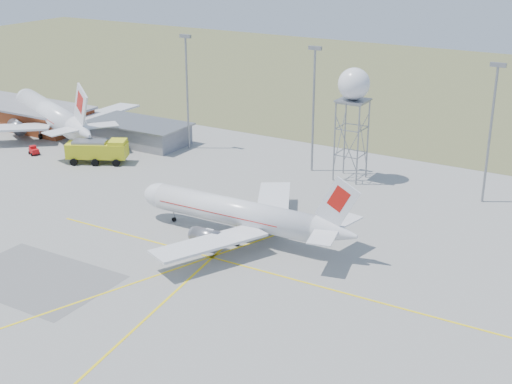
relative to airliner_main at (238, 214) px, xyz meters
The scene contains 11 objects.
grass_strip 103.32m from the airliner_main, 86.58° to the left, with size 400.00×120.00×0.03m, color #556235.
building_orange 73.28m from the airliner_main, 159.98° to the left, with size 33.00×12.00×4.30m.
building_grey 47.38m from the airliner_main, 145.11° to the left, with size 19.00×10.00×3.90m.
mast_a 41.89m from the airliner_main, 134.76° to the left, with size 2.20×0.50×20.50m.
mast_b 30.62m from the airliner_main, 97.54° to the left, with size 2.20×0.50×20.50m.
mast_c 38.81m from the airliner_main, 50.29° to the left, with size 2.20×0.50×20.50m.
airliner_main is the anchor object (origin of this frame).
airliner_far 61.14m from the airliner_main, 158.14° to the left, with size 36.44×33.86×13.13m.
radar_tower 29.41m from the airliner_main, 83.52° to the left, with size 4.94×4.94×17.90m.
fire_truck 39.58m from the airliner_main, 159.04° to the left, with size 10.66×7.70×4.09m.
baggage_tug 51.65m from the airliner_main, 166.79° to the left, with size 2.30×2.16×1.52m.
Camera 1 is at (39.23, -35.06, 38.15)m, focal length 50.00 mm.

